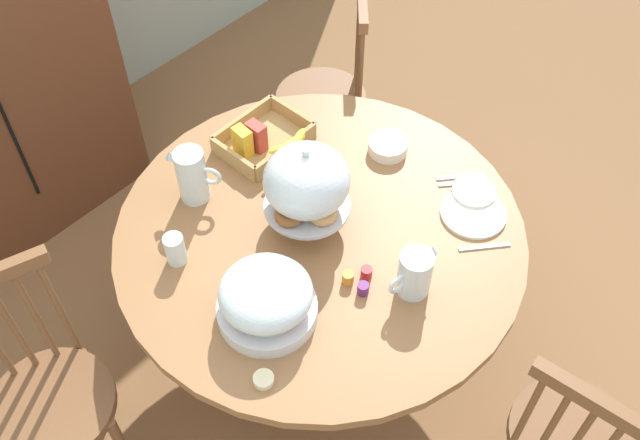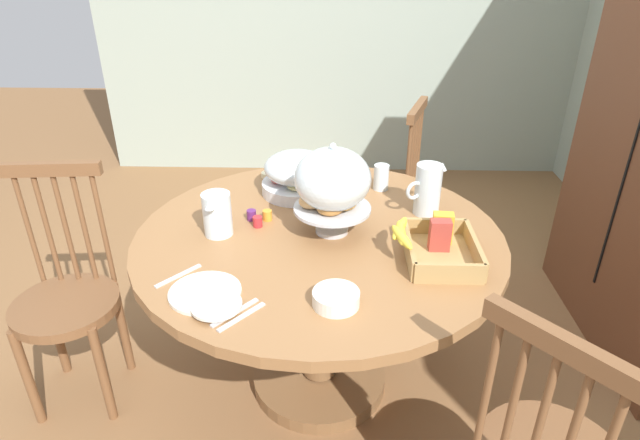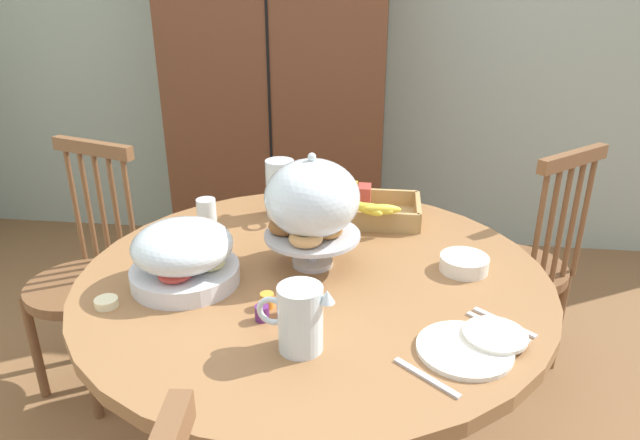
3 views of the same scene
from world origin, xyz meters
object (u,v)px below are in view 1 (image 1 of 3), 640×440
(cereal_bowl, at_px, (388,147))
(drinking_glass, at_px, (175,249))
(windsor_chair_facing_door, at_px, (327,99))
(cereal_basket, at_px, (264,140))
(china_plate_small, at_px, (474,191))
(fruit_platter_covered, at_px, (266,299))
(windsor_chair_near_window, at_px, (50,399))
(dining_table, at_px, (320,263))
(orange_juice_pitcher, at_px, (414,275))
(china_plate_large, at_px, (473,213))
(pastry_stand_with_dome, at_px, (308,184))
(milk_pitcher, at_px, (193,177))
(butter_dish, at_px, (264,379))

(cereal_bowl, height_order, drinking_glass, drinking_glass)
(windsor_chair_facing_door, xyz_separation_m, cereal_basket, (-0.60, -0.23, 0.33))
(china_plate_small, relative_size, cereal_bowl, 1.07)
(fruit_platter_covered, bearing_deg, cereal_basket, 45.47)
(windsor_chair_near_window, distance_m, drinking_glass, 0.63)
(dining_table, bearing_deg, orange_juice_pitcher, -87.34)
(dining_table, height_order, china_plate_large, china_plate_large)
(dining_table, bearing_deg, cereal_bowl, 8.33)
(pastry_stand_with_dome, distance_m, milk_pitcher, 0.42)
(fruit_platter_covered, relative_size, china_plate_large, 1.36)
(fruit_platter_covered, xyz_separation_m, butter_dish, (-0.16, -0.15, -0.07))
(dining_table, distance_m, windsor_chair_facing_door, 0.98)
(fruit_platter_covered, height_order, orange_juice_pitcher, fruit_platter_covered)
(windsor_chair_facing_door, xyz_separation_m, china_plate_large, (-0.35, -0.97, 0.29))
(milk_pitcher, relative_size, china_plate_large, 0.92)
(dining_table, height_order, cereal_bowl, cereal_bowl)
(china_plate_small, relative_size, drinking_glass, 1.36)
(china_plate_large, height_order, drinking_glass, drinking_glass)
(fruit_platter_covered, distance_m, drinking_glass, 0.36)
(butter_dish, bearing_deg, drinking_glass, 76.90)
(milk_pitcher, bearing_deg, drinking_glass, -144.02)
(orange_juice_pitcher, relative_size, milk_pitcher, 0.92)
(pastry_stand_with_dome, relative_size, orange_juice_pitcher, 1.85)
(orange_juice_pitcher, distance_m, milk_pitcher, 0.80)
(windsor_chair_facing_door, bearing_deg, milk_pitcher, -166.51)
(windsor_chair_facing_door, relative_size, fruit_platter_covered, 3.25)
(china_plate_large, bearing_deg, butter_dish, 174.55)
(cereal_basket, bearing_deg, china_plate_large, -71.52)
(pastry_stand_with_dome, xyz_separation_m, cereal_bowl, (0.44, 0.02, -0.17))
(china_plate_large, relative_size, butter_dish, 3.67)
(orange_juice_pitcher, distance_m, butter_dish, 0.54)
(butter_dish, bearing_deg, fruit_platter_covered, 41.86)
(fruit_platter_covered, relative_size, china_plate_small, 2.00)
(dining_table, bearing_deg, china_plate_small, -31.36)
(orange_juice_pitcher, relative_size, china_plate_small, 1.24)
(fruit_platter_covered, relative_size, cereal_basket, 0.95)
(cereal_basket, relative_size, china_plate_small, 2.11)
(dining_table, xyz_separation_m, orange_juice_pitcher, (0.02, -0.37, 0.26))
(dining_table, distance_m, china_plate_small, 0.58)
(fruit_platter_covered, bearing_deg, china_plate_small, -12.60)
(windsor_chair_near_window, height_order, cereal_basket, windsor_chair_near_window)
(windsor_chair_facing_door, bearing_deg, china_plate_large, -109.99)
(dining_table, xyz_separation_m, windsor_chair_facing_door, (0.74, 0.63, -0.10))
(windsor_chair_near_window, distance_m, china_plate_large, 1.50)
(cereal_basket, distance_m, drinking_glass, 0.56)
(fruit_platter_covered, xyz_separation_m, cereal_basket, (0.49, 0.50, -0.04))
(dining_table, relative_size, cereal_basket, 4.27)
(china_plate_large, relative_size, cereal_bowl, 1.57)
(windsor_chair_near_window, height_order, butter_dish, windsor_chair_near_window)
(dining_table, xyz_separation_m, cereal_bowl, (0.43, 0.06, 0.21))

